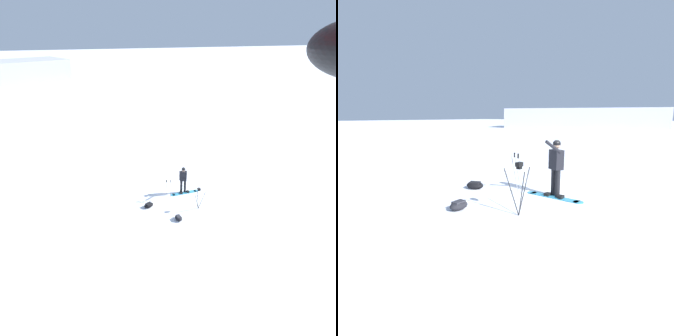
{
  "view_description": "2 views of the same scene",
  "coord_description": "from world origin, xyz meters",
  "views": [
    {
      "loc": [
        -5.9,
        -14.71,
        8.98
      ],
      "look_at": [
        -3.31,
        -6.83,
        5.05
      ],
      "focal_mm": 31.27,
      "sensor_mm": 36.0,
      "label": 1
    },
    {
      "loc": [
        3.73,
        -7.16,
        2.32
      ],
      "look_at": [
        -1.04,
        -1.49,
        0.92
      ],
      "focal_mm": 29.36,
      "sensor_mm": 36.0,
      "label": 2
    }
  ],
  "objects": [
    {
      "name": "ground_plane",
      "position": [
        0.0,
        0.0,
        0.0
      ],
      "size": [
        300.0,
        300.0,
        0.0
      ],
      "primitive_type": "plane",
      "color": "white"
    },
    {
      "name": "snowboarder",
      "position": [
        -0.2,
        -0.26,
        1.01
      ],
      "size": [
        0.47,
        0.75,
        1.69
      ],
      "color": "black",
      "rests_on": "ground_plane"
    },
    {
      "name": "snowboard",
      "position": [
        -0.15,
        -0.39,
        0.02
      ],
      "size": [
        1.8,
        0.31,
        0.1
      ],
      "color": "teal",
      "rests_on": "ground_plane"
    },
    {
      "name": "gear_bag_large",
      "position": [
        -2.6,
        -1.21,
        0.12
      ],
      "size": [
        0.67,
        0.58,
        0.24
      ],
      "color": "black",
      "rests_on": "ground_plane"
    },
    {
      "name": "camera_tripod",
      "position": [
        -0.04,
        -2.21,
        0.92
      ],
      "size": [
        0.65,
        0.58,
        1.29
      ],
      "color": "#262628",
      "rests_on": "ground_plane"
    },
    {
      "name": "gear_bag_small",
      "position": [
        -1.44,
        -2.87,
        0.12
      ],
      "size": [
        0.38,
        0.56,
        0.23
      ],
      "color": "black",
      "rests_on": "ground_plane"
    },
    {
      "name": "ski_poles",
      "position": [
        -1.27,
        -0.73,
        0.81
      ],
      "size": [
        0.34,
        0.33,
        1.23
      ],
      "color": "gray",
      "rests_on": "ground_plane"
    }
  ]
}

